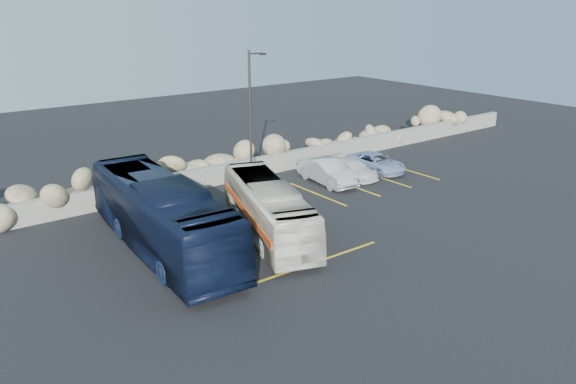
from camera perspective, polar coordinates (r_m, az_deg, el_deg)
ground at (r=24.02m, az=3.98°, el=-7.02°), size 90.00×90.00×0.00m
seawall at (r=33.13m, az=-9.71°, el=1.22°), size 60.00×0.40×1.20m
riprap_pile at (r=33.96m, az=-10.72°, el=2.83°), size 54.00×2.80×2.60m
parking_lines at (r=30.71m, az=3.73°, el=-1.13°), size 18.16×9.36×0.01m
lamppost at (r=31.36m, az=-3.76°, el=7.44°), size 1.14×0.18×8.00m
vintage_bus at (r=26.19m, az=-2.04°, el=-1.69°), size 4.95×9.41×2.56m
tour_coach at (r=25.00m, az=-12.71°, el=-2.34°), size 3.47×11.79×3.24m
car_b at (r=33.89m, az=4.01°, el=2.08°), size 1.93×4.57×1.47m
car_c at (r=35.27m, az=6.51°, el=2.37°), size 1.59×3.85×1.11m
car_d at (r=36.75m, az=8.91°, el=2.98°), size 2.03×4.23×1.16m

